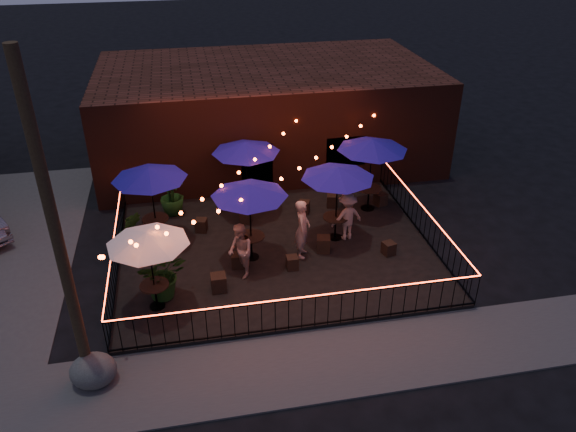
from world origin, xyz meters
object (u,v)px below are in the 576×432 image
at_px(cafe_table_0, 148,239).
at_px(cafe_table_5, 373,145).
at_px(cafe_table_1, 149,174).
at_px(cafe_table_3, 246,148).
at_px(utility_pole, 57,238).
at_px(boulder, 93,371).
at_px(cafe_table_2, 249,191).
at_px(cafe_table_4, 338,173).
at_px(cooler, 137,247).

relative_size(cafe_table_0, cafe_table_5, 0.94).
relative_size(cafe_table_1, cafe_table_3, 1.00).
bearing_deg(utility_pole, boulder, -53.83).
relative_size(utility_pole, cafe_table_5, 2.86).
bearing_deg(cafe_table_2, cafe_table_3, 84.54).
height_order(cafe_table_2, cafe_table_4, cafe_table_4).
bearing_deg(boulder, cooler, 80.18).
bearing_deg(boulder, cafe_table_2, 45.03).
relative_size(utility_pole, cafe_table_4, 3.05).
distance_m(cafe_table_2, cafe_table_4, 2.99).
relative_size(cafe_table_3, cafe_table_4, 1.01).
height_order(cafe_table_0, cafe_table_3, cafe_table_3).
bearing_deg(cafe_table_1, cafe_table_5, 5.31).
bearing_deg(cafe_table_5, cafe_table_0, -150.36).
bearing_deg(cafe_table_1, utility_pole, -105.20).
distance_m(utility_pole, cafe_table_1, 6.27).
bearing_deg(cafe_table_0, utility_pole, -125.19).
xyz_separation_m(cafe_table_0, cafe_table_4, (5.88, 2.59, 0.16)).
bearing_deg(cooler, cafe_table_1, 65.84).
height_order(cafe_table_0, cooler, cafe_table_0).
height_order(utility_pole, cafe_table_4, utility_pole).
bearing_deg(cafe_table_2, cafe_table_1, 150.43).
height_order(utility_pole, cafe_table_1, utility_pole).
distance_m(cafe_table_0, cafe_table_5, 8.75).
relative_size(cafe_table_4, boulder, 2.64).
distance_m(utility_pole, cafe_table_0, 3.21).
relative_size(cafe_table_2, boulder, 2.76).
xyz_separation_m(cafe_table_1, cafe_table_5, (7.60, 0.71, 0.09)).
xyz_separation_m(cafe_table_2, cafe_table_4, (2.92, 0.64, 0.03)).
relative_size(cafe_table_1, cafe_table_2, 0.97).
bearing_deg(cafe_table_3, cafe_table_5, -10.52).
bearing_deg(utility_pole, cooler, 78.09).
height_order(cooler, boulder, cooler).
bearing_deg(cafe_table_2, cooler, 170.88).
distance_m(utility_pole, cafe_table_4, 9.03).
bearing_deg(cafe_table_3, cafe_table_0, -122.41).
relative_size(cafe_table_1, cafe_table_4, 1.01).
relative_size(cafe_table_0, cooler, 2.88).
height_order(utility_pole, cafe_table_2, utility_pole).
xyz_separation_m(cafe_table_2, cafe_table_3, (0.30, 3.19, 0.05)).
xyz_separation_m(cooler, boulder, (-0.86, -4.98, -0.22)).
xyz_separation_m(cafe_table_0, cafe_table_5, (7.60, 4.32, 0.27)).
height_order(cafe_table_2, cafe_table_3, cafe_table_3).
relative_size(cafe_table_1, boulder, 2.67).
bearing_deg(utility_pole, cafe_table_3, 56.72).
bearing_deg(cafe_table_4, utility_pole, -146.99).
distance_m(cafe_table_4, boulder, 9.16).
height_order(utility_pole, cafe_table_5, utility_pole).
bearing_deg(cooler, cafe_table_4, 4.64).
bearing_deg(cooler, cafe_table_3, 38.21).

